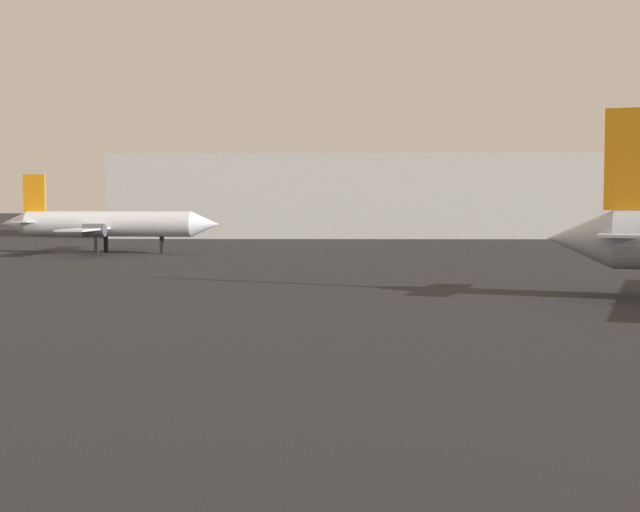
# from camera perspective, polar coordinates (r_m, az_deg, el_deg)

# --- Properties ---
(airplane_far_left) EXTENTS (23.09, 18.11, 8.11)m
(airplane_far_left) POSITION_cam_1_polar(r_m,az_deg,el_deg) (97.15, -12.99, 1.93)
(airplane_far_left) COLOR silver
(airplane_far_left) RESTS_ON ground_plane
(terminal_building) EXTENTS (82.55, 18.72, 11.70)m
(terminal_building) POSITION_cam_1_polar(r_m,az_deg,el_deg) (135.67, 5.16, 3.70)
(terminal_building) COLOR #B7B7B2
(terminal_building) RESTS_ON ground_plane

